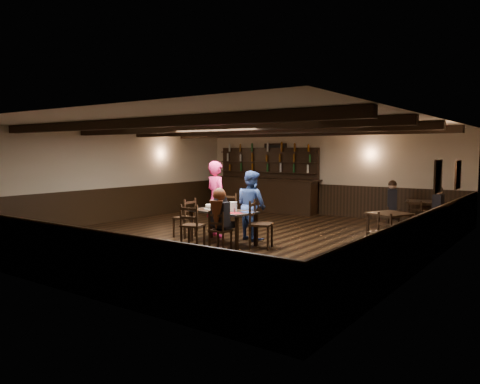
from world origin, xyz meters
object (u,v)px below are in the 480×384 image
Objects in this scene: man_blue at (251,205)px; bar_counter at (265,190)px; woman_pink at (216,199)px; dining_table at (223,214)px; cake at (211,207)px; chair_near_right at (218,228)px; chair_near_left at (191,222)px.

bar_counter reaches higher than man_blue.
dining_table is at bearing 158.19° from woman_pink.
cake is at bearing 135.80° from woman_pink.
woman_pink is at bearing 116.18° from cake.
dining_table is 4.73× the size of cake.
woman_pink is (-1.05, 1.26, 0.43)m from chair_near_right.
cake is at bearing 136.81° from chair_near_right.
bar_counter is at bearing -50.87° from woman_pink.
bar_counter is at bearing -43.23° from man_blue.
cake reaches higher than dining_table.
chair_near_left is at bearing 124.66° from woman_pink.
chair_near_left is 1.12× the size of chair_near_right.
man_blue is at bearing 96.29° from chair_near_right.
chair_near_left reaches higher than dining_table.
woman_pink is 0.45× the size of bar_counter.
chair_near_right reaches higher than dining_table.
woman_pink is at bearing 138.57° from dining_table.
cake is (-0.39, 0.06, 0.13)m from dining_table.
bar_counter is (-2.63, 4.72, -0.09)m from man_blue.
man_blue is (0.53, 1.53, 0.26)m from chair_near_left.
woman_pink reaches higher than dining_table.
chair_near_left is (-0.28, -0.76, -0.12)m from dining_table.
dining_table is 0.89m from woman_pink.
bar_counter is at bearing 114.34° from chair_near_right.
chair_near_right is 2.48× the size of cake.
chair_near_left is 0.58× the size of man_blue.
chair_near_left is 2.79× the size of cake.
woman_pink reaches higher than chair_near_left.
woman_pink is 5.43× the size of cake.
chair_near_right is at bearing -59.27° from dining_table.
cake is 0.08× the size of bar_counter.
bar_counter is at bearing 113.48° from dining_table.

